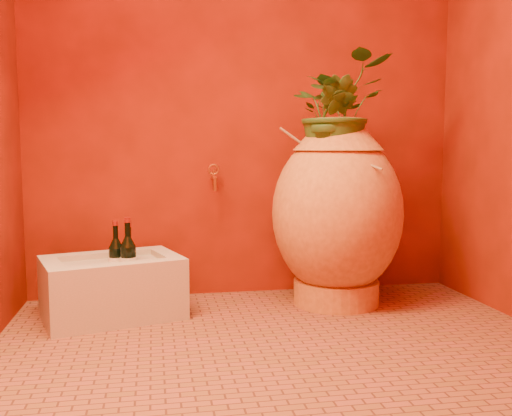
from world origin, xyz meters
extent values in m
plane|color=brown|center=(0.00, 0.00, 0.00)|extent=(2.50, 2.50, 0.00)
cube|color=#611505|center=(0.00, 1.00, 1.25)|extent=(2.50, 0.02, 2.50)
cylinder|color=#D0893A|center=(0.45, 0.65, 0.07)|extent=(0.50, 0.50, 0.13)
ellipsoid|color=#D0893A|center=(0.45, 0.65, 0.50)|extent=(0.77, 0.77, 0.89)
cone|color=#D0893A|center=(0.45, 0.65, 0.91)|extent=(0.53, 0.53, 0.13)
torus|color=#D0893A|center=(0.45, 0.65, 0.99)|extent=(0.32, 0.32, 0.06)
cylinder|color=olive|center=(0.37, 0.60, 0.79)|extent=(0.48, 0.20, 0.37)
cylinder|color=olive|center=(0.43, 0.53, 0.83)|extent=(0.30, 0.39, 0.16)
cylinder|color=olive|center=(0.55, 0.57, 0.85)|extent=(0.16, 0.39, 0.20)
cube|color=beige|center=(-0.75, 0.61, 0.14)|extent=(0.77, 0.62, 0.28)
cube|color=beige|center=(-0.75, 0.79, 0.29)|extent=(0.66, 0.28, 0.03)
cube|color=beige|center=(-0.75, 0.43, 0.29)|extent=(0.66, 0.28, 0.03)
cube|color=beige|center=(-1.04, 0.61, 0.29)|extent=(0.16, 0.29, 0.03)
cube|color=beige|center=(-0.46, 0.61, 0.29)|extent=(0.16, 0.29, 0.03)
cylinder|color=black|center=(-0.73, 0.67, 0.26)|extent=(0.07, 0.07, 0.18)
cone|color=black|center=(-0.73, 0.67, 0.37)|extent=(0.07, 0.07, 0.05)
cylinder|color=black|center=(-0.73, 0.67, 0.43)|extent=(0.03, 0.03, 0.07)
cylinder|color=maroon|center=(-0.73, 0.67, 0.47)|extent=(0.03, 0.03, 0.02)
cylinder|color=silver|center=(-0.73, 0.67, 0.26)|extent=(0.08, 0.08, 0.08)
cylinder|color=black|center=(-0.67, 0.66, 0.26)|extent=(0.07, 0.07, 0.17)
cone|color=black|center=(-0.67, 0.66, 0.37)|extent=(0.07, 0.07, 0.05)
cylinder|color=black|center=(-0.67, 0.66, 0.42)|extent=(0.02, 0.02, 0.07)
cylinder|color=maroon|center=(-0.67, 0.66, 0.46)|extent=(0.03, 0.03, 0.02)
cylinder|color=silver|center=(-0.67, 0.66, 0.26)|extent=(0.07, 0.07, 0.08)
cylinder|color=black|center=(-0.67, 0.60, 0.27)|extent=(0.08, 0.08, 0.19)
cone|color=black|center=(-0.67, 0.60, 0.39)|extent=(0.08, 0.08, 0.05)
cylinder|color=black|center=(-0.67, 0.60, 0.45)|extent=(0.03, 0.03, 0.07)
cylinder|color=maroon|center=(-0.67, 0.60, 0.50)|extent=(0.03, 0.03, 0.03)
cylinder|color=silver|center=(-0.67, 0.60, 0.27)|extent=(0.08, 0.08, 0.08)
cylinder|color=#AD6B28|center=(-0.20, 0.94, 0.69)|extent=(0.02, 0.13, 0.02)
cylinder|color=#AD6B28|center=(-0.20, 0.87, 0.65)|extent=(0.02, 0.02, 0.07)
torus|color=#AD6B28|center=(-0.20, 0.94, 0.74)|extent=(0.07, 0.01, 0.07)
cylinder|color=#AD6B28|center=(-0.20, 0.94, 0.71)|extent=(0.01, 0.01, 0.05)
imported|color=#2A4F1C|center=(0.44, 0.65, 1.06)|extent=(0.66, 0.62, 0.59)
imported|color=#2A4F1C|center=(0.39, 0.56, 1.00)|extent=(0.31, 0.30, 0.44)
camera|label=1|loc=(-0.54, -2.31, 0.86)|focal=40.00mm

